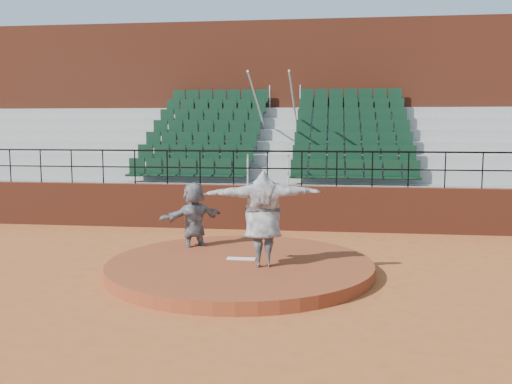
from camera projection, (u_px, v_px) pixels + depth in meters
The scene contains 9 objects.
ground at pixel (240, 273), 11.84m from camera, with size 90.00×90.00×0.00m, color #AB5526.
pitchers_mound at pixel (240, 267), 11.82m from camera, with size 5.50×5.50×0.25m, color brown.
pitching_rubber at pixel (241, 259), 11.96m from camera, with size 0.60×0.15×0.03m, color white.
boundary_wall at pixel (267, 207), 16.69m from camera, with size 24.00×0.30×1.30m, color maroon.
wall_railing at pixel (267, 160), 16.52m from camera, with size 24.04×0.05×1.03m.
seating_deck at pixel (279, 170), 20.18m from camera, with size 24.00×5.97×4.63m.
press_box_facade at pixel (288, 113), 23.83m from camera, with size 24.00×3.00×7.10m, color maroon.
pitcher at pixel (263, 219), 11.30m from camera, with size 2.36×0.64×1.92m, color black.
fielder at pixel (194, 219), 13.21m from camera, with size 1.63×0.52×1.75m, color black.
Camera 1 is at (1.85, -11.42, 3.06)m, focal length 40.00 mm.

